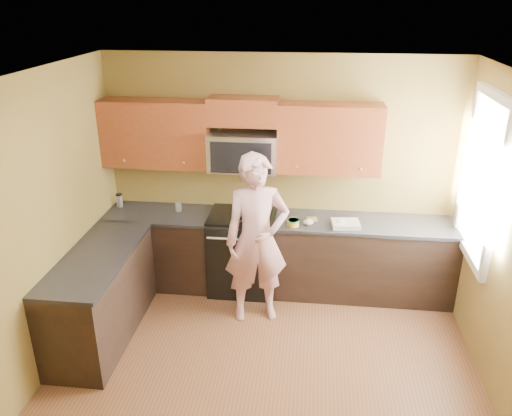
# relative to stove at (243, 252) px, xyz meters

# --- Properties ---
(floor) EXTENTS (4.00, 4.00, 0.00)m
(floor) POSITION_rel_stove_xyz_m (0.40, -1.68, -0.47)
(floor) COLOR brown
(floor) RESTS_ON ground
(ceiling) EXTENTS (4.00, 4.00, 0.00)m
(ceiling) POSITION_rel_stove_xyz_m (0.40, -1.68, 2.23)
(ceiling) COLOR white
(ceiling) RESTS_ON ground
(wall_back) EXTENTS (4.00, 0.00, 4.00)m
(wall_back) POSITION_rel_stove_xyz_m (0.40, 0.32, 0.88)
(wall_back) COLOR brown
(wall_back) RESTS_ON ground
(wall_left) EXTENTS (0.00, 4.00, 4.00)m
(wall_left) POSITION_rel_stove_xyz_m (-1.60, -1.68, 0.88)
(wall_left) COLOR brown
(wall_left) RESTS_ON ground
(cabinet_back_run) EXTENTS (4.00, 0.60, 0.88)m
(cabinet_back_run) POSITION_rel_stove_xyz_m (0.40, 0.02, -0.03)
(cabinet_back_run) COLOR black
(cabinet_back_run) RESTS_ON floor
(cabinet_left_run) EXTENTS (0.60, 1.60, 0.88)m
(cabinet_left_run) POSITION_rel_stove_xyz_m (-1.30, -1.08, -0.03)
(cabinet_left_run) COLOR black
(cabinet_left_run) RESTS_ON floor
(countertop_back) EXTENTS (4.00, 0.62, 0.04)m
(countertop_back) POSITION_rel_stove_xyz_m (0.40, 0.01, 0.43)
(countertop_back) COLOR black
(countertop_back) RESTS_ON cabinet_back_run
(countertop_left) EXTENTS (0.62, 1.60, 0.04)m
(countertop_left) POSITION_rel_stove_xyz_m (-1.29, -1.08, 0.43)
(countertop_left) COLOR black
(countertop_left) RESTS_ON cabinet_left_run
(stove) EXTENTS (0.76, 0.65, 0.95)m
(stove) POSITION_rel_stove_xyz_m (0.00, 0.00, 0.00)
(stove) COLOR black
(stove) RESTS_ON floor
(microwave) EXTENTS (0.76, 0.40, 0.42)m
(microwave) POSITION_rel_stove_xyz_m (0.00, 0.12, 0.97)
(microwave) COLOR silver
(microwave) RESTS_ON wall_back
(upper_cab_left) EXTENTS (1.22, 0.33, 0.75)m
(upper_cab_left) POSITION_rel_stove_xyz_m (-0.99, 0.16, 0.97)
(upper_cab_left) COLOR brown
(upper_cab_left) RESTS_ON wall_back
(upper_cab_right) EXTENTS (1.12, 0.33, 0.75)m
(upper_cab_right) POSITION_rel_stove_xyz_m (0.94, 0.16, 0.97)
(upper_cab_right) COLOR brown
(upper_cab_right) RESTS_ON wall_back
(upper_cab_over_mw) EXTENTS (0.76, 0.33, 0.30)m
(upper_cab_over_mw) POSITION_rel_stove_xyz_m (0.00, 0.16, 1.62)
(upper_cab_over_mw) COLOR brown
(upper_cab_over_mw) RESTS_ON wall_back
(window) EXTENTS (0.06, 1.06, 1.66)m
(window) POSITION_rel_stove_xyz_m (2.38, -0.48, 1.17)
(window) COLOR white
(window) RESTS_ON wall_right
(woman) EXTENTS (0.77, 0.60, 1.84)m
(woman) POSITION_rel_stove_xyz_m (0.23, -0.56, 0.45)
(woman) COLOR #D96C80
(woman) RESTS_ON floor
(frying_pan) EXTENTS (0.39, 0.51, 0.06)m
(frying_pan) POSITION_rel_stove_xyz_m (0.09, -0.04, 0.47)
(frying_pan) COLOR black
(frying_pan) RESTS_ON stove
(butter_tub) EXTENTS (0.15, 0.15, 0.09)m
(butter_tub) POSITION_rel_stove_xyz_m (0.59, -0.17, 0.45)
(butter_tub) COLOR yellow
(butter_tub) RESTS_ON countertop_back
(toast_slice) EXTENTS (0.13, 0.13, 0.01)m
(toast_slice) POSITION_rel_stove_xyz_m (0.79, 0.01, 0.45)
(toast_slice) COLOR #B27F47
(toast_slice) RESTS_ON countertop_back
(napkin_a) EXTENTS (0.14, 0.14, 0.06)m
(napkin_a) POSITION_rel_stove_xyz_m (0.75, -0.12, 0.48)
(napkin_a) COLOR silver
(napkin_a) RESTS_ON countertop_back
(napkin_b) EXTENTS (0.15, 0.16, 0.07)m
(napkin_b) POSITION_rel_stove_xyz_m (1.11, -0.10, 0.48)
(napkin_b) COLOR silver
(napkin_b) RESTS_ON countertop_back
(dish_towel) EXTENTS (0.32, 0.27, 0.05)m
(dish_towel) POSITION_rel_stove_xyz_m (1.16, -0.11, 0.47)
(dish_towel) COLOR silver
(dish_towel) RESTS_ON countertop_back
(travel_mug) EXTENTS (0.10, 0.10, 0.16)m
(travel_mug) POSITION_rel_stove_xyz_m (-1.50, 0.14, 0.45)
(travel_mug) COLOR silver
(travel_mug) RESTS_ON countertop_back
(glass_c) EXTENTS (0.09, 0.09, 0.12)m
(glass_c) POSITION_rel_stove_xyz_m (-0.77, 0.09, 0.51)
(glass_c) COLOR silver
(glass_c) RESTS_ON countertop_back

